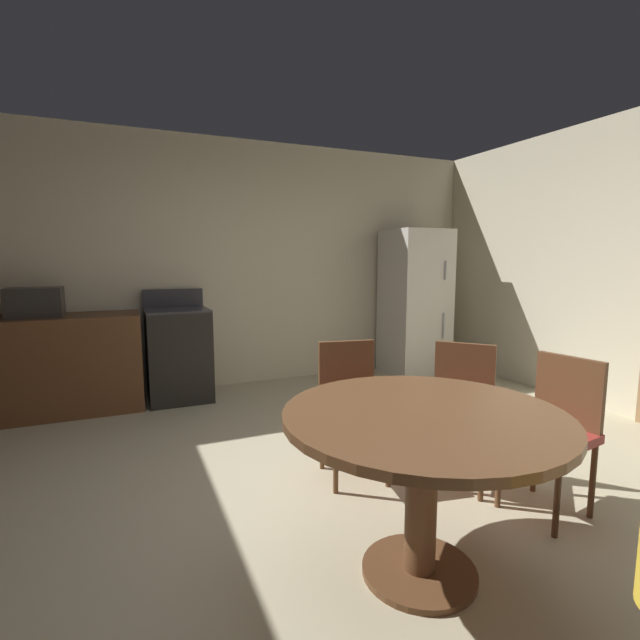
% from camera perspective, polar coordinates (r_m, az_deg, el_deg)
% --- Properties ---
extents(ground_plane, '(14.00, 14.00, 0.00)m').
position_cam_1_polar(ground_plane, '(2.86, 5.20, -22.01)').
color(ground_plane, beige).
extents(wall_back, '(6.17, 0.12, 2.70)m').
position_cam_1_polar(wall_back, '(5.26, -10.28, 6.81)').
color(wall_back, beige).
rests_on(wall_back, ground).
extents(kitchen_counter, '(1.72, 0.60, 0.90)m').
position_cam_1_polar(kitchen_counter, '(4.86, -31.54, -4.94)').
color(kitchen_counter, brown).
rests_on(kitchen_counter, ground).
extents(oven_range, '(0.60, 0.60, 1.10)m').
position_cam_1_polar(oven_range, '(4.84, -17.19, -4.00)').
color(oven_range, black).
rests_on(oven_range, ground).
extents(refrigerator, '(0.68, 0.68, 1.76)m').
position_cam_1_polar(refrigerator, '(5.73, 11.68, 2.12)').
color(refrigerator, silver).
rests_on(refrigerator, ground).
extents(microwave, '(0.44, 0.32, 0.26)m').
position_cam_1_polar(microwave, '(4.78, -31.92, 1.88)').
color(microwave, '#2D2B28').
rests_on(microwave, kitchen_counter).
extents(dining_table, '(1.22, 1.22, 0.76)m').
position_cam_1_polar(dining_table, '(2.11, 12.67, -15.03)').
color(dining_table, brown).
rests_on(dining_table, ground).
extents(chair_east, '(0.46, 0.46, 0.87)m').
position_cam_1_polar(chair_east, '(2.92, 27.21, -11.41)').
color(chair_east, brown).
rests_on(chair_east, ground).
extents(chair_north, '(0.46, 0.46, 0.87)m').
position_cam_1_polar(chair_north, '(3.04, 3.90, -9.83)').
color(chair_north, brown).
rests_on(chair_north, ground).
extents(chair_northeast, '(0.56, 0.56, 0.87)m').
position_cam_1_polar(chair_northeast, '(3.10, 17.06, -9.84)').
color(chair_northeast, brown).
rests_on(chair_northeast, ground).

